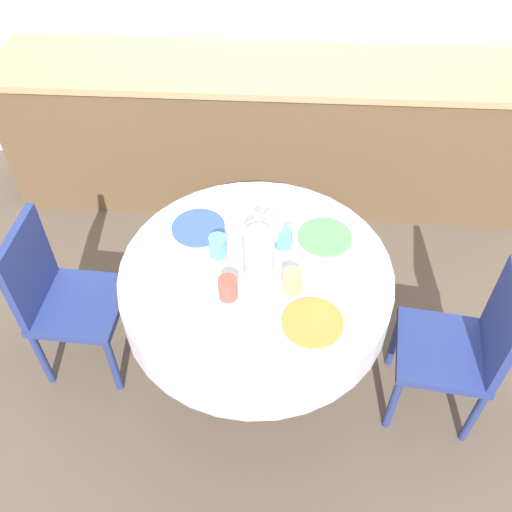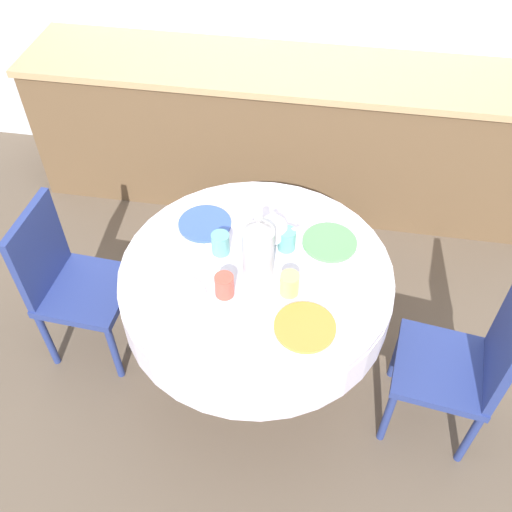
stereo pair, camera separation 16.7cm
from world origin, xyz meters
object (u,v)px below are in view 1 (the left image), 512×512
(coffee_carafe, at_px, (258,248))
(chair_right, at_px, (60,294))
(teapot, at_px, (269,229))
(chair_left, at_px, (464,345))

(coffee_carafe, bearing_deg, chair_right, 175.93)
(coffee_carafe, relative_size, teapot, 1.77)
(coffee_carafe, distance_m, teapot, 0.19)
(chair_right, bearing_deg, chair_left, 87.88)
(chair_left, bearing_deg, coffee_carafe, 90.76)
(chair_right, xyz_separation_m, teapot, (0.96, 0.11, 0.37))
(chair_right, relative_size, coffee_carafe, 2.66)
(chair_left, height_order, coffee_carafe, coffee_carafe)
(chair_right, xyz_separation_m, coffee_carafe, (0.92, -0.07, 0.43))
(coffee_carafe, xyz_separation_m, teapot, (0.03, 0.18, -0.06))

